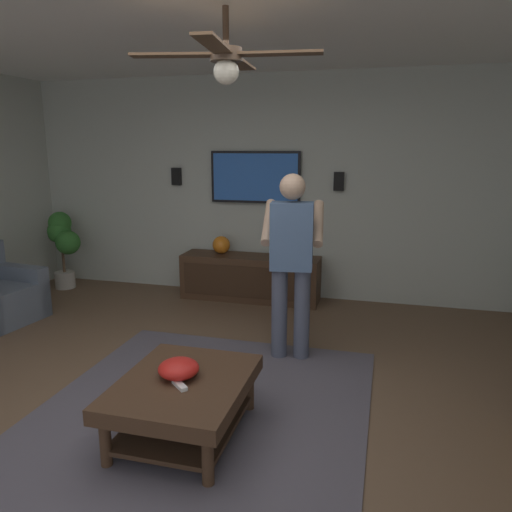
{
  "coord_description": "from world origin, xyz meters",
  "views": [
    {
      "loc": [
        -2.83,
        -1.31,
        1.86
      ],
      "look_at": [
        1.24,
        -0.22,
        0.91
      ],
      "focal_mm": 34.3,
      "sensor_mm": 36.0,
      "label": 1
    }
  ],
  "objects": [
    {
      "name": "wall_back_tv",
      "position": [
        3.13,
        0.0,
        1.36
      ],
      "size": [
        0.1,
        6.73,
        2.71
      ],
      "primitive_type": "cube",
      "color": "#B2B7AD",
      "rests_on": "ground"
    },
    {
      "name": "media_console",
      "position": [
        2.79,
        0.27,
        0.28
      ],
      "size": [
        0.45,
        1.7,
        0.55
      ],
      "rotation": [
        0.0,
        0.0,
        3.14
      ],
      "color": "#422B1C",
      "rests_on": "ground"
    },
    {
      "name": "wall_speaker_left",
      "position": [
        3.05,
        -0.75,
        1.46
      ],
      "size": [
        0.06,
        0.12,
        0.22
      ],
      "primitive_type": "cube",
      "color": "black"
    },
    {
      "name": "bowl",
      "position": [
        -0.14,
        -0.07,
        0.46
      ],
      "size": [
        0.27,
        0.27,
        0.12
      ],
      "primitive_type": "ellipsoid",
      "color": "red",
      "rests_on": "coffee_table"
    },
    {
      "name": "ground_plane",
      "position": [
        0.0,
        0.0,
        0.0
      ],
      "size": [
        7.84,
        7.84,
        0.0
      ],
      "primitive_type": "plane",
      "color": "brown"
    },
    {
      "name": "wall_speaker_right",
      "position": [
        3.05,
        1.33,
        1.48
      ],
      "size": [
        0.06,
        0.12,
        0.22
      ],
      "primitive_type": "cube",
      "color": "black"
    },
    {
      "name": "ceiling_fan",
      "position": [
        0.24,
        -0.3,
        2.39
      ],
      "size": [
        1.21,
        1.2,
        0.46
      ],
      "color": "#4C3828"
    },
    {
      "name": "coffee_table",
      "position": [
        -0.16,
        -0.11,
        0.3
      ],
      "size": [
        1.0,
        0.8,
        0.4
      ],
      "color": "#422B1C",
      "rests_on": "ground"
    },
    {
      "name": "person_standing",
      "position": [
        1.24,
        -0.54,
        0.93
      ],
      "size": [
        0.58,
        0.59,
        1.64
      ],
      "rotation": [
        0.0,
        0.0,
        0.13
      ],
      "color": "#4C5166",
      "rests_on": "ground"
    },
    {
      "name": "tv",
      "position": [
        3.03,
        0.27,
        1.49
      ],
      "size": [
        0.05,
        1.13,
        0.63
      ],
      "rotation": [
        0.0,
        0.0,
        3.14
      ],
      "color": "black"
    },
    {
      "name": "potted_plant_tall",
      "position": [
        2.64,
        2.81,
        0.66
      ],
      "size": [
        0.39,
        0.47,
        1.02
      ],
      "color": "#B7B2A8",
      "rests_on": "ground"
    },
    {
      "name": "remote_white",
      "position": [
        -0.26,
        -0.13,
        0.41
      ],
      "size": [
        0.13,
        0.14,
        0.02
      ],
      "primitive_type": "cube",
      "rotation": [
        0.0,
        0.0,
        3.98
      ],
      "color": "white",
      "rests_on": "coffee_table"
    },
    {
      "name": "vase_round",
      "position": [
        2.84,
        0.66,
        0.66
      ],
      "size": [
        0.22,
        0.22,
        0.22
      ],
      "primitive_type": "sphere",
      "color": "orange",
      "rests_on": "media_console"
    },
    {
      "name": "area_rug",
      "position": [
        0.04,
        -0.11,
        0.01
      ],
      "size": [
        2.83,
        2.33,
        0.01
      ],
      "primitive_type": "cube",
      "color": "#514C56",
      "rests_on": "ground"
    }
  ]
}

